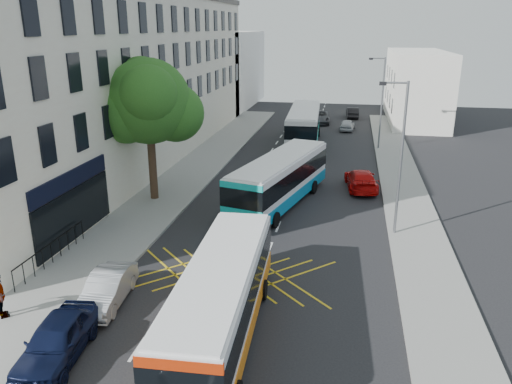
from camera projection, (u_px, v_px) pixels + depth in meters
The scene contains 19 objects.
ground at pixel (227, 360), 16.77m from camera, with size 120.00×120.00×0.00m, color black.
pavement_left at pixel (155, 199), 32.23m from camera, with size 5.00×70.00×0.15m, color gray.
pavement_right at pixel (411, 215), 29.41m from camera, with size 3.00×70.00×0.15m, color gray.
terrace_main at pixel (129, 78), 39.94m from camera, with size 8.30×45.00×13.50m.
terrace_far at pixel (223, 69), 68.94m from camera, with size 8.00×20.00×10.00m, color silver.
building_right at pixel (416, 86), 58.31m from camera, with size 6.00×18.00×8.00m, color silver.
street_tree at pixel (148, 102), 30.24m from camera, with size 6.30×5.70×8.80m.
lamp_near at pixel (400, 151), 25.41m from camera, with size 1.45×0.15×8.00m.
lamp_far at pixel (381, 98), 44.05m from camera, with size 1.45×0.15×8.00m.
railings at pixel (51, 251), 23.20m from camera, with size 0.08×5.60×1.14m, color black, non-canonical shape.
bus_near at pixel (221, 299), 17.61m from camera, with size 2.87×10.32×2.87m.
bus_mid at pixel (280, 180), 30.99m from camera, with size 5.13×11.17×3.06m.
bus_far at pixel (304, 125), 47.25m from camera, with size 3.35×11.94×3.33m.
parked_car_blue at pixel (57, 340), 16.65m from camera, with size 1.69×4.20×1.43m, color black.
parked_car_silver at pixel (107, 289), 20.05m from camera, with size 1.36×3.90×1.28m, color #95989C.
red_hatchback at pixel (361, 179), 34.21m from camera, with size 1.92×4.72×1.37m, color #BB0908.
distant_car_grey at pixel (319, 117), 57.72m from camera, with size 2.35×5.09×1.42m, color #3C3D43.
distant_car_silver at pixel (347, 125), 53.63m from camera, with size 1.42×3.52×1.20m, color #B0B4B9.
distant_car_dark at pixel (352, 113), 61.07m from camera, with size 1.34×3.84×1.27m, color black.
Camera 1 is at (3.60, -13.69, 10.67)m, focal length 35.00 mm.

